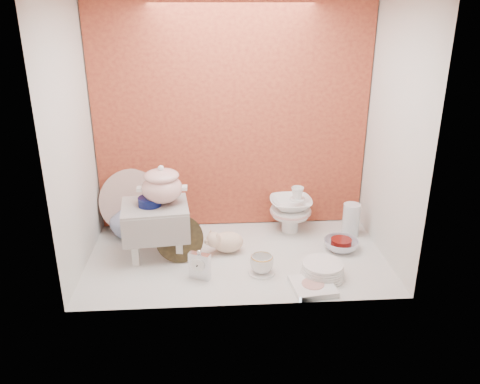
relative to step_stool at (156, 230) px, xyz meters
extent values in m
plane|color=silver|center=(0.49, -0.07, -0.16)|extent=(1.80, 1.80, 0.00)
cube|color=#BD552F|center=(0.49, 0.43, 0.59)|extent=(1.80, 0.06, 1.50)
cube|color=silver|center=(-0.41, -0.07, 0.59)|extent=(0.06, 1.00, 1.50)
cube|color=silver|center=(1.39, -0.07, 0.59)|extent=(0.06, 1.00, 1.50)
cylinder|color=#091044|center=(-0.03, -0.01, 0.19)|extent=(0.18, 0.18, 0.05)
imported|color=white|center=(-0.21, 0.27, -0.04)|extent=(0.25, 0.25, 0.25)
cube|color=silver|center=(0.26, -0.30, -0.08)|extent=(0.13, 0.09, 0.18)
ellipsoid|color=beige|center=(0.43, -0.01, -0.09)|extent=(0.26, 0.19, 0.14)
cylinder|color=white|center=(0.62, -0.27, -0.16)|extent=(0.17, 0.17, 0.01)
imported|color=white|center=(0.62, -0.27, -0.10)|extent=(0.18, 0.18, 0.10)
cube|color=white|center=(0.88, -0.45, -0.15)|extent=(0.25, 0.25, 0.03)
cylinder|color=white|center=(0.95, -0.33, -0.12)|extent=(0.31, 0.31, 0.09)
imported|color=silver|center=(1.14, -0.02, -0.13)|extent=(0.28, 0.28, 0.07)
cylinder|color=silver|center=(1.26, 0.17, -0.05)|extent=(0.14, 0.14, 0.22)
camera|label=1|loc=(0.33, -2.66, 1.29)|focal=36.05mm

